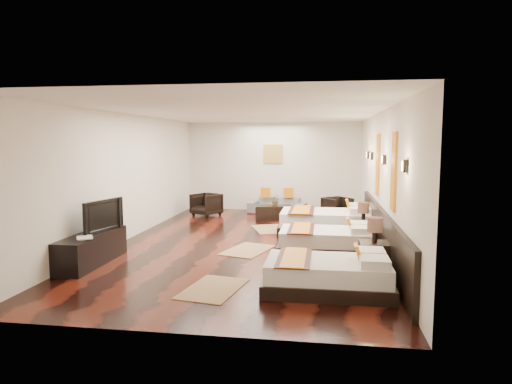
% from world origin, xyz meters
% --- Properties ---
extents(floor, '(5.50, 9.50, 0.01)m').
position_xyz_m(floor, '(0.00, 0.00, 0.00)').
color(floor, black).
rests_on(floor, ground).
extents(ceiling, '(5.50, 9.50, 0.01)m').
position_xyz_m(ceiling, '(0.00, 0.00, 2.80)').
color(ceiling, white).
rests_on(ceiling, floor).
extents(back_wall, '(5.50, 0.01, 2.80)m').
position_xyz_m(back_wall, '(0.00, 4.75, 1.40)').
color(back_wall, silver).
rests_on(back_wall, floor).
extents(left_wall, '(0.01, 9.50, 2.80)m').
position_xyz_m(left_wall, '(-2.75, 0.00, 1.40)').
color(left_wall, silver).
rests_on(left_wall, floor).
extents(right_wall, '(0.01, 9.50, 2.80)m').
position_xyz_m(right_wall, '(2.75, 0.00, 1.40)').
color(right_wall, silver).
rests_on(right_wall, floor).
extents(headboard_panel, '(0.08, 6.60, 0.90)m').
position_xyz_m(headboard_panel, '(2.71, -0.80, 0.45)').
color(headboard_panel, black).
rests_on(headboard_panel, floor).
extents(bed_near, '(1.87, 1.17, 0.71)m').
position_xyz_m(bed_near, '(1.69, -2.98, 0.24)').
color(bed_near, black).
rests_on(bed_near, floor).
extents(bed_mid, '(1.88, 1.18, 0.72)m').
position_xyz_m(bed_mid, '(1.69, -0.69, 0.25)').
color(bed_mid, black).
rests_on(bed_mid, floor).
extents(bed_far, '(2.21, 1.39, 0.84)m').
position_xyz_m(bed_far, '(1.70, 1.18, 0.29)').
color(bed_far, black).
rests_on(bed_far, floor).
extents(nightstand_a, '(0.48, 0.48, 0.95)m').
position_xyz_m(nightstand_a, '(2.44, -2.00, 0.33)').
color(nightstand_a, black).
rests_on(nightstand_a, floor).
extents(nightstand_b, '(0.46, 0.46, 0.91)m').
position_xyz_m(nightstand_b, '(2.44, 0.18, 0.32)').
color(nightstand_b, black).
rests_on(nightstand_b, floor).
extents(jute_mat_near, '(0.95, 1.31, 0.01)m').
position_xyz_m(jute_mat_near, '(-0.01, -3.16, 0.01)').
color(jute_mat_near, '#8F6D48').
rests_on(jute_mat_near, floor).
extents(jute_mat_mid, '(1.07, 1.37, 0.01)m').
position_xyz_m(jute_mat_mid, '(0.10, -0.71, 0.01)').
color(jute_mat_mid, '#8F6D48').
rests_on(jute_mat_mid, floor).
extents(jute_mat_far, '(1.11, 1.38, 0.01)m').
position_xyz_m(jute_mat_far, '(0.29, 1.54, 0.01)').
color(jute_mat_far, '#8F6D48').
rests_on(jute_mat_far, floor).
extents(tv_console, '(0.50, 1.80, 0.55)m').
position_xyz_m(tv_console, '(-2.50, -2.12, 0.28)').
color(tv_console, black).
rests_on(tv_console, floor).
extents(tv, '(0.36, 1.03, 0.59)m').
position_xyz_m(tv, '(-2.45, -1.90, 0.84)').
color(tv, black).
rests_on(tv, tv_console).
extents(book, '(0.40, 0.43, 0.03)m').
position_xyz_m(book, '(-2.50, -2.61, 0.57)').
color(book, black).
rests_on(book, tv_console).
extents(figurine, '(0.35, 0.35, 0.31)m').
position_xyz_m(figurine, '(-2.50, -1.38, 0.70)').
color(figurine, brown).
rests_on(figurine, tv_console).
extents(sofa, '(1.83, 1.06, 0.50)m').
position_xyz_m(sofa, '(0.21, 3.98, 0.25)').
color(sofa, slate).
rests_on(sofa, floor).
extents(armchair_left, '(0.99, 0.99, 0.67)m').
position_xyz_m(armchair_left, '(-1.82, 3.31, 0.33)').
color(armchair_left, black).
rests_on(armchair_left, floor).
extents(armchair_right, '(0.95, 0.95, 0.63)m').
position_xyz_m(armchair_right, '(2.00, 3.31, 0.31)').
color(armchair_right, black).
rests_on(armchair_right, floor).
extents(coffee_table, '(1.07, 0.66, 0.40)m').
position_xyz_m(coffee_table, '(0.21, 2.93, 0.20)').
color(coffee_table, black).
rests_on(coffee_table, floor).
extents(table_plant, '(0.30, 0.27, 0.30)m').
position_xyz_m(table_plant, '(0.27, 2.98, 0.55)').
color(table_plant, '#1F551C').
rests_on(table_plant, coffee_table).
extents(orange_panel_a, '(0.04, 0.40, 1.30)m').
position_xyz_m(orange_panel_a, '(2.73, -1.90, 1.70)').
color(orange_panel_a, '#D86014').
rests_on(orange_panel_a, right_wall).
extents(orange_panel_b, '(0.04, 0.40, 1.30)m').
position_xyz_m(orange_panel_b, '(2.73, 0.30, 1.70)').
color(orange_panel_b, '#D86014').
rests_on(orange_panel_b, right_wall).
extents(sconce_near, '(0.07, 0.12, 0.18)m').
position_xyz_m(sconce_near, '(2.70, -3.00, 1.85)').
color(sconce_near, black).
rests_on(sconce_near, right_wall).
extents(sconce_mid, '(0.07, 0.12, 0.18)m').
position_xyz_m(sconce_mid, '(2.70, -0.80, 1.85)').
color(sconce_mid, black).
rests_on(sconce_mid, right_wall).
extents(sconce_far, '(0.07, 0.12, 0.18)m').
position_xyz_m(sconce_far, '(2.70, 1.40, 1.85)').
color(sconce_far, black).
rests_on(sconce_far, right_wall).
extents(sconce_lounge, '(0.07, 0.12, 0.18)m').
position_xyz_m(sconce_lounge, '(2.70, 2.30, 1.85)').
color(sconce_lounge, black).
rests_on(sconce_lounge, right_wall).
extents(gold_artwork, '(0.60, 0.04, 0.60)m').
position_xyz_m(gold_artwork, '(0.00, 4.73, 1.80)').
color(gold_artwork, '#AD873F').
rests_on(gold_artwork, back_wall).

